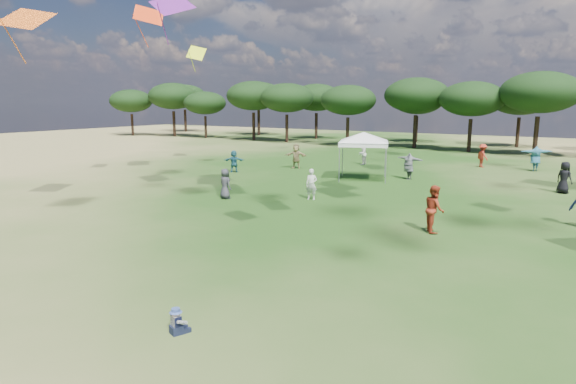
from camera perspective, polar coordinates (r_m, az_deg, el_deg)
name	(u,v)px	position (r m, az deg, el deg)	size (l,w,h in m)	color
ground	(98,376)	(9.98, -21.64, -19.65)	(140.00, 140.00, 0.00)	#234815
tree_line	(533,96)	(52.57, 26.99, 10.13)	(108.78, 17.63, 7.77)	black
tent_left	(364,134)	(30.81, 8.98, 6.80)	(5.63, 5.63, 3.31)	gray
toddler	(177,322)	(10.94, -12.99, -14.80)	(0.44, 0.47, 0.58)	black
festival_crowd	(446,169)	(30.79, 18.17, 2.63)	(29.05, 21.57, 1.83)	beige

